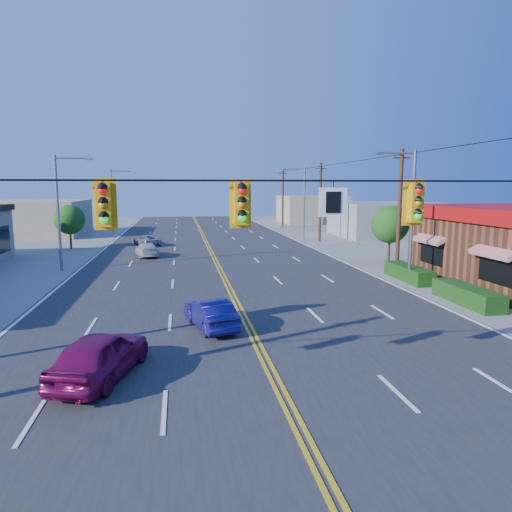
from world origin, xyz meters
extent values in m
plane|color=gray|center=(0.00, 0.00, 0.00)|extent=(160.00, 160.00, 0.00)
cube|color=#2D2D30|center=(0.00, 20.00, 0.03)|extent=(20.00, 120.00, 0.06)
cylinder|color=black|center=(0.00, 0.00, 6.00)|extent=(24.00, 0.05, 0.05)
cube|color=white|center=(1.20, 0.00, 5.45)|extent=(0.75, 0.04, 0.75)
cube|color=#D89E0C|center=(-4.50, 0.00, 5.42)|extent=(0.55, 0.34, 1.25)
cube|color=#D89E0C|center=(-1.20, 0.00, 5.42)|extent=(0.55, 0.34, 1.25)
cube|color=#D89E0C|center=(3.50, 0.00, 5.42)|extent=(0.55, 0.34, 1.25)
cube|color=#194214|center=(11.50, 12.00, 0.45)|extent=(1.20, 9.00, 0.90)
cylinder|color=gray|center=(11.00, 14.00, 4.00)|extent=(0.20, 0.20, 8.00)
cylinder|color=gray|center=(9.90, 14.00, 7.80)|extent=(2.20, 0.12, 0.12)
cube|color=gray|center=(8.80, 14.00, 7.75)|extent=(0.50, 0.25, 0.15)
cylinder|color=gray|center=(11.00, 38.00, 4.00)|extent=(0.20, 0.20, 8.00)
cylinder|color=gray|center=(9.90, 38.00, 7.80)|extent=(2.20, 0.12, 0.12)
cube|color=gray|center=(8.80, 38.00, 7.75)|extent=(0.50, 0.25, 0.15)
cylinder|color=gray|center=(-11.00, 22.00, 4.00)|extent=(0.20, 0.20, 8.00)
cylinder|color=gray|center=(-9.90, 22.00, 7.80)|extent=(2.20, 0.12, 0.12)
cube|color=gray|center=(-8.80, 22.00, 7.75)|extent=(0.50, 0.25, 0.15)
cylinder|color=gray|center=(-11.00, 48.00, 4.00)|extent=(0.20, 0.20, 8.00)
cylinder|color=gray|center=(-9.90, 48.00, 7.80)|extent=(2.20, 0.12, 0.12)
cube|color=gray|center=(-8.80, 48.00, 7.75)|extent=(0.50, 0.25, 0.15)
cylinder|color=#47301E|center=(12.20, 18.00, 4.20)|extent=(0.28, 0.28, 8.40)
cylinder|color=#47301E|center=(12.20, 36.00, 4.20)|extent=(0.28, 0.28, 8.40)
cylinder|color=#47301E|center=(12.20, 54.00, 4.20)|extent=(0.28, 0.28, 8.40)
cylinder|color=#47301E|center=(13.50, 22.00, 1.05)|extent=(0.20, 0.20, 2.10)
sphere|color=#235B19|center=(13.50, 22.00, 2.94)|extent=(2.94, 2.94, 2.94)
cylinder|color=#47301E|center=(-13.00, 34.00, 1.00)|extent=(0.20, 0.20, 2.00)
sphere|color=#235B19|center=(-13.00, 34.00, 2.80)|extent=(2.80, 2.80, 2.80)
cube|color=gray|center=(22.00, 40.00, 2.00)|extent=(12.00, 10.00, 4.00)
cube|color=tan|center=(-20.00, 48.00, 2.10)|extent=(11.00, 12.00, 4.20)
cube|color=tan|center=(19.00, 62.00, 2.20)|extent=(10.00, 10.00, 4.40)
imported|color=maroon|center=(-5.22, 2.48, 0.73)|extent=(2.92, 4.59, 1.45)
imported|color=navy|center=(-1.57, 6.95, 0.61)|extent=(2.17, 3.92, 1.23)
imported|color=silver|center=(-5.52, 27.62, 0.57)|extent=(2.37, 4.19, 1.15)
imported|color=#ABACB0|center=(-6.01, 35.02, 0.54)|extent=(3.19, 4.25, 1.07)
camera|label=1|loc=(-2.73, -11.38, 5.84)|focal=32.00mm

